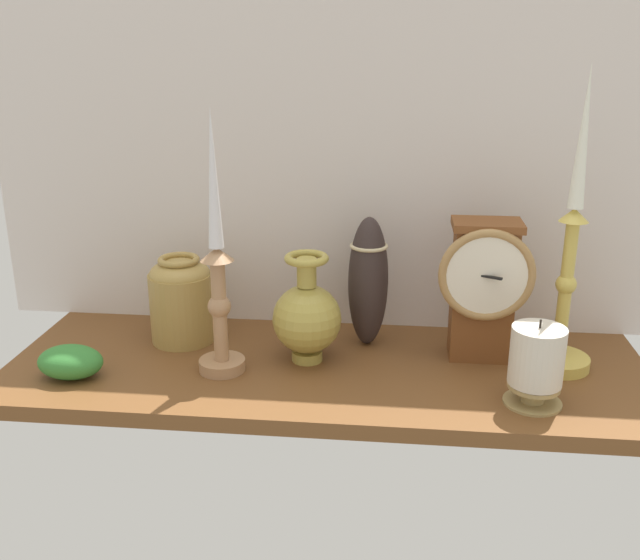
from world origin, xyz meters
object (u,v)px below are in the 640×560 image
(candlestick_tall_center, at_px, (567,277))
(brass_vase_jar, at_px, (181,297))
(pillar_candle_front, at_px, (536,364))
(mantel_clock, at_px, (483,287))
(tall_ceramic_vase, at_px, (368,281))
(brass_vase_bulbous, at_px, (307,316))
(candlestick_tall_left, at_px, (218,281))

(candlestick_tall_center, xyz_separation_m, brass_vase_jar, (-0.61, 0.04, -0.07))
(pillar_candle_front, bearing_deg, mantel_clock, 112.26)
(candlestick_tall_center, bearing_deg, pillar_candle_front, -115.05)
(brass_vase_jar, bearing_deg, mantel_clock, -2.28)
(tall_ceramic_vase, bearing_deg, pillar_candle_front, -37.49)
(mantel_clock, distance_m, brass_vase_bulbous, 0.28)
(pillar_candle_front, xyz_separation_m, tall_ceramic_vase, (-0.24, 0.18, 0.05))
(candlestick_tall_center, bearing_deg, brass_vase_jar, 176.16)
(candlestick_tall_center, relative_size, brass_vase_jar, 3.10)
(tall_ceramic_vase, bearing_deg, brass_vase_bulbous, -140.40)
(candlestick_tall_left, relative_size, brass_vase_bulbous, 2.28)
(brass_vase_bulbous, height_order, brass_vase_jar, brass_vase_bulbous)
(candlestick_tall_center, bearing_deg, mantel_clock, 169.83)
(candlestick_tall_center, distance_m, brass_vase_jar, 0.61)
(brass_vase_bulbous, relative_size, pillar_candle_front, 1.39)
(candlestick_tall_left, xyz_separation_m, brass_vase_jar, (-0.09, 0.11, -0.07))
(candlestick_tall_center, distance_m, tall_ceramic_vase, 0.31)
(candlestick_tall_left, distance_m, pillar_candle_front, 0.47)
(brass_vase_jar, relative_size, pillar_candle_front, 1.17)
(candlestick_tall_left, height_order, brass_vase_jar, candlestick_tall_left)
(candlestick_tall_left, distance_m, candlestick_tall_center, 0.52)
(mantel_clock, distance_m, tall_ceramic_vase, 0.18)
(brass_vase_bulbous, bearing_deg, pillar_candle_front, -18.12)
(mantel_clock, bearing_deg, candlestick_tall_center, -10.17)
(pillar_candle_front, distance_m, tall_ceramic_vase, 0.31)
(candlestick_tall_left, bearing_deg, mantel_clock, 12.54)
(candlestick_tall_left, distance_m, brass_vase_bulbous, 0.15)
(pillar_candle_front, height_order, tall_ceramic_vase, tall_ceramic_vase)
(brass_vase_jar, bearing_deg, candlestick_tall_left, -49.38)
(brass_vase_jar, bearing_deg, brass_vase_bulbous, -14.77)
(candlestick_tall_left, relative_size, brass_vase_jar, 2.71)
(brass_vase_jar, bearing_deg, pillar_candle_front, -16.80)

